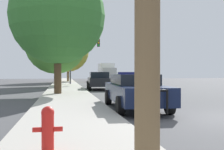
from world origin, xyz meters
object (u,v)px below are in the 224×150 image
car_background_distant (97,77)px  tree_sidewalk_mid (56,43)px  tree_sidewalk_far (68,51)px  police_car (135,90)px  tree_sidewalk_near (58,16)px  traffic_light (82,51)px  car_background_midblock (99,80)px  fire_hydrant (48,128)px  box_truck (106,71)px

car_background_distant → tree_sidewalk_mid: tree_sidewalk_mid is taller
car_background_distant → tree_sidewalk_far: 6.24m
police_car → car_background_distant: police_car is taller
police_car → tree_sidewalk_near: size_ratio=0.68×
traffic_light → car_background_distant: bearing=74.9°
police_car → traffic_light: 21.67m
car_background_midblock → tree_sidewalk_far: (-2.26, 18.06, 3.84)m
tree_sidewalk_mid → tree_sidewalk_near: size_ratio=0.95×
fire_hydrant → tree_sidewalk_near: size_ratio=0.10×
traffic_light → tree_sidewalk_near: bearing=-99.9°
box_truck → tree_sidewalk_mid: tree_sidewalk_mid is taller
car_background_distant → tree_sidewalk_near: bearing=-99.4°
police_car → fire_hydrant: bearing=64.9°
tree_sidewalk_mid → car_background_distant: bearing=67.4°
fire_hydrant → box_truck: size_ratio=0.12×
car_background_midblock → police_car: bearing=-87.7°
police_car → traffic_light: (-0.68, 21.43, 3.14)m
box_truck → car_background_midblock: bearing=79.9°
police_car → car_background_distant: size_ratio=1.24×
car_background_distant → tree_sidewalk_near: size_ratio=0.55×
car_background_distant → car_background_midblock: bearing=-93.5°
fire_hydrant → tree_sidewalk_mid: tree_sidewalk_mid is taller
box_truck → tree_sidewalk_far: 10.26m
car_background_midblock → box_truck: (4.59, 25.08, 0.82)m
police_car → tree_sidewalk_far: size_ratio=0.71×
fire_hydrant → tree_sidewalk_near: bearing=90.2°
traffic_light → box_truck: bearing=71.6°
traffic_light → car_background_distant: traffic_light is taller
car_background_midblock → car_background_distant: 20.13m
tree_sidewalk_far → fire_hydrant: bearing=-91.6°
police_car → tree_sidewalk_near: 8.86m
fire_hydrant → tree_sidewalk_mid: size_ratio=0.10×
traffic_light → box_truck: 17.37m
car_background_distant → box_truck: 5.67m
car_background_midblock → car_background_distant: size_ratio=1.07×
car_background_distant → tree_sidewalk_mid: bearing=-109.7°
car_background_midblock → box_truck: size_ratio=0.71×
tree_sidewalk_far → tree_sidewalk_mid: bearing=-96.8°
tree_sidewalk_far → traffic_light: bearing=-81.3°
police_car → tree_sidewalk_far: bearing=-84.2°
fire_hydrant → tree_sidewalk_far: size_ratio=0.10×
car_background_distant → tree_sidewalk_near: tree_sidewalk_near is taller
fire_hydrant → box_truck: 44.65m
box_truck → tree_sidewalk_far: (-6.85, -7.02, 3.01)m
police_car → tree_sidewalk_mid: (-3.58, 18.38, 3.70)m
police_car → car_background_distant: 32.78m
tree_sidewalk_far → tree_sidewalk_near: (-1.09, -23.66, 0.40)m
tree_sidewalk_far → tree_sidewalk_mid: size_ratio=1.01×
police_car → box_truck: box_truck is taller
traffic_light → box_truck: size_ratio=0.82×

